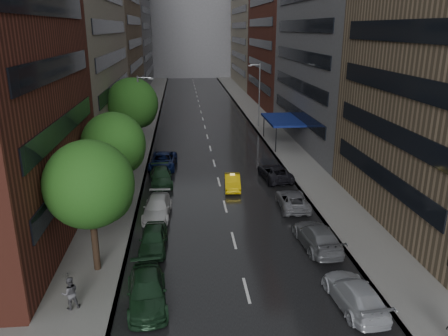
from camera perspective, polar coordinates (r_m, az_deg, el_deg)
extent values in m
cube|color=black|center=(68.30, -2.70, 6.10)|extent=(14.00, 140.00, 0.01)
cube|color=gray|center=(68.44, -10.29, 5.92)|extent=(4.00, 140.00, 0.15)
cube|color=gray|center=(69.30, 4.80, 6.29)|extent=(4.00, 140.00, 0.15)
cube|color=#937A5B|center=(81.68, -14.32, 15.30)|extent=(8.00, 28.00, 22.00)
cube|color=slate|center=(111.51, -12.34, 20.11)|extent=(8.00, 32.00, 38.00)
cube|color=slate|center=(55.89, 14.06, 15.39)|extent=(8.00, 28.00, 24.00)
cube|color=maroon|center=(82.92, 7.68, 20.55)|extent=(8.00, 28.00, 36.00)
cube|color=gray|center=(112.28, 4.01, 17.88)|extent=(8.00, 32.00, 28.00)
cube|color=slate|center=(134.84, -4.39, 18.72)|extent=(40.00, 14.00, 32.00)
cylinder|color=#382619|center=(26.95, -16.54, -8.70)|extent=(0.40, 0.40, 4.43)
sphere|color=#1E5116|center=(25.68, -17.19, -2.04)|extent=(5.07, 5.07, 5.07)
cylinder|color=#382619|center=(35.56, -13.84, -2.00)|extent=(0.40, 0.40, 4.32)
sphere|color=#1E5116|center=(34.62, -14.23, 3.05)|extent=(4.94, 4.94, 4.94)
cylinder|color=#382619|center=(49.45, -11.60, 4.07)|extent=(0.40, 0.40, 4.87)
sphere|color=#1E5116|center=(48.73, -11.87, 8.24)|extent=(5.57, 5.57, 5.57)
imported|color=gold|center=(39.42, 1.10, -1.83)|extent=(1.64, 4.01, 1.29)
imported|color=#17331E|center=(24.18, -10.03, -15.56)|extent=(2.48, 5.16, 1.45)
imported|color=#16311C|center=(29.33, -9.21, -9.12)|extent=(1.85, 4.36, 1.47)
imported|color=silver|center=(34.15, -8.71, -5.11)|extent=(2.28, 5.04, 1.43)
imported|color=#193921|center=(41.05, -8.22, -1.11)|extent=(2.41, 5.04, 1.42)
imported|color=#0F1B48|center=(45.54, -7.98, 0.92)|extent=(2.99, 5.82, 1.57)
imported|color=#B5B7BF|center=(24.59, 16.71, -15.47)|extent=(2.41, 5.16, 1.46)
imported|color=slate|center=(29.84, 12.11, -8.74)|extent=(2.45, 5.42, 1.54)
imported|color=slate|center=(35.71, 8.95, -4.15)|extent=(2.47, 4.95, 1.35)
imported|color=black|center=(42.01, 6.66, -0.57)|extent=(2.92, 5.45, 1.46)
imported|color=#4E4D52|center=(24.43, -19.46, -15.14)|extent=(1.06, 0.95, 1.79)
imported|color=black|center=(24.04, -19.65, -13.62)|extent=(0.96, 0.98, 0.88)
cylinder|color=gray|center=(47.91, -10.93, 6.38)|extent=(0.18, 0.18, 9.00)
cube|color=gray|center=(47.16, -9.50, 11.46)|extent=(0.50, 0.22, 0.16)
cylinder|color=gray|center=(63.45, 4.63, 9.42)|extent=(0.18, 0.18, 9.00)
cube|color=gray|center=(62.74, 3.43, 13.21)|extent=(0.50, 0.22, 0.16)
cube|color=navy|center=(54.30, 7.68, 6.27)|extent=(4.00, 8.00, 0.25)
cylinder|color=black|center=(50.67, 6.80, 3.73)|extent=(0.12, 0.12, 3.00)
cylinder|color=black|center=(57.92, 5.23, 5.57)|extent=(0.12, 0.12, 3.00)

